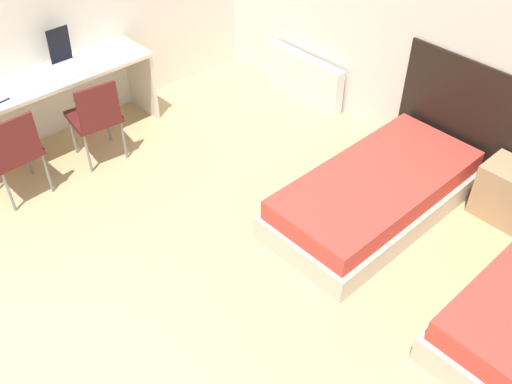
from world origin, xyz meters
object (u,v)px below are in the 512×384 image
(chair_near_laptop, at_px, (95,115))
(nightstand, at_px, (509,193))
(bed_near_window, at_px, (375,195))
(chair_near_notebook, at_px, (13,150))
(laptop, at_px, (67,60))

(chair_near_laptop, bearing_deg, nightstand, 41.71)
(bed_near_window, xyz_separation_m, chair_near_notebook, (-2.25, -2.09, 0.30))
(nightstand, xyz_separation_m, chair_near_laptop, (-3.02, -2.08, 0.25))
(chair_near_laptop, distance_m, laptop, 0.59)
(chair_near_laptop, height_order, laptop, laptop)
(nightstand, bearing_deg, bed_near_window, -134.61)
(bed_near_window, distance_m, chair_near_notebook, 3.08)
(chair_near_laptop, xyz_separation_m, chair_near_notebook, (0.00, -0.79, 0.00))
(chair_near_laptop, height_order, chair_near_notebook, same)
(bed_near_window, height_order, chair_near_laptop, chair_near_laptop)
(chair_near_laptop, bearing_deg, bed_near_window, 37.12)
(chair_near_notebook, bearing_deg, nightstand, 40.84)
(nightstand, bearing_deg, laptop, -149.95)
(nightstand, relative_size, chair_near_laptop, 0.58)
(nightstand, height_order, chair_near_notebook, chair_near_notebook)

